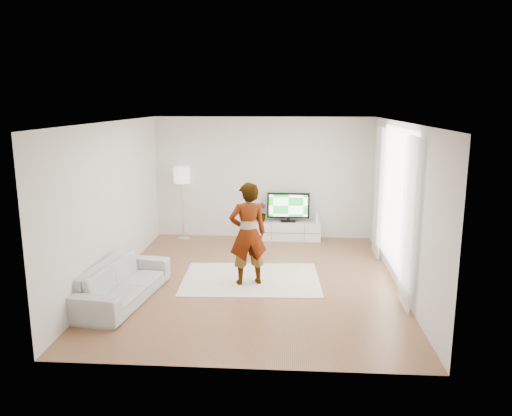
# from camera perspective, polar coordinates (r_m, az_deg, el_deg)

# --- Properties ---
(floor) EXTENTS (6.00, 6.00, 0.00)m
(floor) POSITION_cam_1_polar(r_m,az_deg,el_deg) (9.00, -0.23, -8.31)
(floor) COLOR #906341
(floor) RESTS_ON ground
(ceiling) EXTENTS (6.00, 6.00, 0.00)m
(ceiling) POSITION_cam_1_polar(r_m,az_deg,el_deg) (8.44, -0.25, 9.80)
(ceiling) COLOR white
(ceiling) RESTS_ON wall_back
(wall_left) EXTENTS (0.02, 6.00, 2.80)m
(wall_left) POSITION_cam_1_polar(r_m,az_deg,el_deg) (9.13, -16.09, 0.65)
(wall_left) COLOR silver
(wall_left) RESTS_ON floor
(wall_right) EXTENTS (0.02, 6.00, 2.80)m
(wall_right) POSITION_cam_1_polar(r_m,az_deg,el_deg) (8.80, 16.22, 0.22)
(wall_right) COLOR silver
(wall_right) RESTS_ON floor
(wall_back) EXTENTS (5.00, 0.02, 2.80)m
(wall_back) POSITION_cam_1_polar(r_m,az_deg,el_deg) (11.56, 0.82, 3.44)
(wall_back) COLOR silver
(wall_back) RESTS_ON floor
(wall_front) EXTENTS (5.00, 0.02, 2.80)m
(wall_front) POSITION_cam_1_polar(r_m,az_deg,el_deg) (5.72, -2.39, -5.60)
(wall_front) COLOR silver
(wall_front) RESTS_ON floor
(window) EXTENTS (0.01, 2.60, 2.50)m
(window) POSITION_cam_1_polar(r_m,az_deg,el_deg) (9.07, 15.72, 0.91)
(window) COLOR white
(window) RESTS_ON wall_right
(curtain_near) EXTENTS (0.04, 0.70, 2.60)m
(curtain_near) POSITION_cam_1_polar(r_m,az_deg,el_deg) (7.84, 17.01, -1.63)
(curtain_near) COLOR white
(curtain_near) RESTS_ON floor
(curtain_far) EXTENTS (0.04, 0.70, 2.60)m
(curtain_far) POSITION_cam_1_polar(r_m,az_deg,el_deg) (10.33, 13.82, 1.77)
(curtain_far) COLOR white
(curtain_far) RESTS_ON floor
(media_console) EXTENTS (1.49, 0.42, 0.42)m
(media_console) POSITION_cam_1_polar(r_m,az_deg,el_deg) (11.56, 3.67, -2.61)
(media_console) COLOR white
(media_console) RESTS_ON floor
(television) EXTENTS (0.97, 0.19, 0.67)m
(television) POSITION_cam_1_polar(r_m,az_deg,el_deg) (11.45, 3.71, 0.21)
(television) COLOR black
(television) RESTS_ON media_console
(game_console) EXTENTS (0.08, 0.17, 0.23)m
(game_console) POSITION_cam_1_polar(r_m,az_deg,el_deg) (11.50, 6.95, -1.10)
(game_console) COLOR white
(game_console) RESTS_ON media_console
(potted_plant) EXTENTS (0.24, 0.24, 0.43)m
(potted_plant) POSITION_cam_1_polar(r_m,az_deg,el_deg) (11.47, 0.54, -0.52)
(potted_plant) COLOR #3F7238
(potted_plant) RESTS_ON media_console
(rug) EXTENTS (2.51, 1.86, 0.01)m
(rug) POSITION_cam_1_polar(r_m,az_deg,el_deg) (9.07, -0.58, -8.10)
(rug) COLOR white
(rug) RESTS_ON floor
(player) EXTENTS (0.75, 0.61, 1.80)m
(player) POSITION_cam_1_polar(r_m,az_deg,el_deg) (8.59, -0.93, -2.94)
(player) COLOR #334772
(player) RESTS_ON rug
(sofa) EXTENTS (1.10, 2.20, 0.61)m
(sofa) POSITION_cam_1_polar(r_m,az_deg,el_deg) (8.33, -15.09, -8.20)
(sofa) COLOR #AEADA9
(sofa) RESTS_ON floor
(floor_lamp) EXTENTS (0.37, 0.37, 1.68)m
(floor_lamp) POSITION_cam_1_polar(r_m,az_deg,el_deg) (11.51, -8.46, 3.39)
(floor_lamp) COLOR silver
(floor_lamp) RESTS_ON floor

